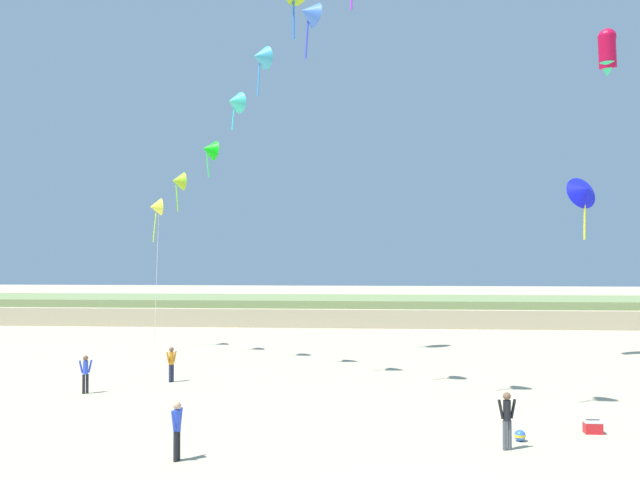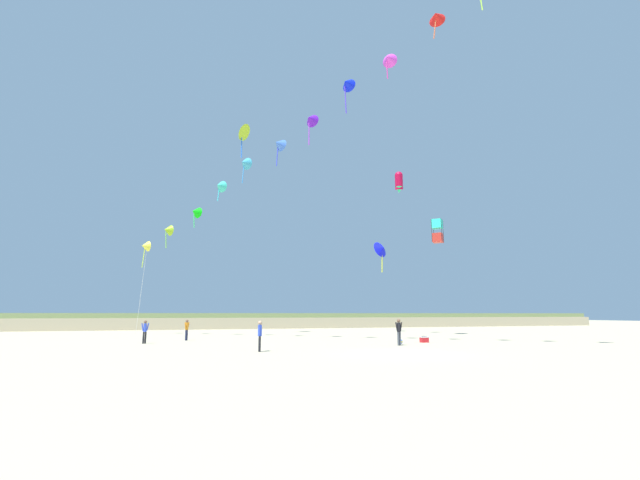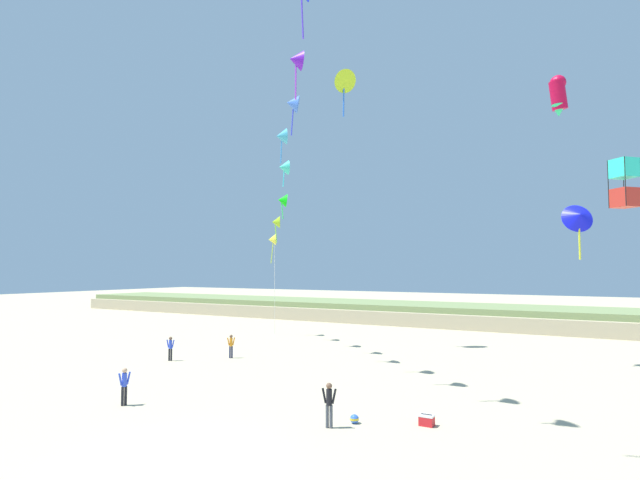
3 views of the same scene
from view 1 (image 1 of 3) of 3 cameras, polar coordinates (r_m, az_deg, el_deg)
The scene contains 9 objects.
dune_ridge at distance 61.47m, azimuth 5.60°, elevation -5.87°, with size 120.00×11.91×2.18m.
person_near_left at distance 32.96m, azimuth -12.41°, elevation -9.99°, with size 0.42×0.49×1.63m.
person_near_right at distance 22.03m, azimuth 15.47°, elevation -14.14°, with size 0.61×0.25×1.75m.
person_mid_center at distance 20.63m, azimuth -11.96°, elevation -15.12°, with size 0.23×0.60×1.70m.
person_far_left at distance 31.26m, azimuth -19.14°, elevation -10.42°, with size 0.54×0.33×1.63m.
large_kite_low_lead at distance 41.94m, azimuth 21.37°, elevation 3.86°, with size 2.31×1.95×3.85m.
large_kite_outer_drift at distance 37.52m, azimuth 23.03°, elevation 14.49°, with size 1.26×1.38×2.36m.
beach_cooler at distance 25.06m, azimuth 21.99°, elevation -14.39°, with size 0.58×0.41×0.46m.
beach_ball at distance 23.32m, azimuth 16.49°, elevation -15.51°, with size 0.36×0.36×0.36m.
Camera 1 is at (-1.43, -15.61, 5.89)m, focal length 38.00 mm.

